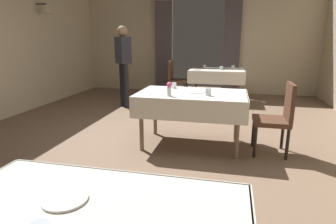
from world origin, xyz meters
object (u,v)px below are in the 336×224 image
(plate_near_c, at_px, (65,199))
(plate_far_a, at_px, (197,70))
(chair_far_left, at_px, (175,78))
(glass_mid_b, at_px, (174,85))
(chair_mid_right, at_px, (278,115))
(glass_far_b, at_px, (221,68))
(plate_mid_d, at_px, (196,92))
(dining_table_mid, at_px, (192,100))
(glass_far_d, at_px, (233,67))
(person_waiter_by_doorway, at_px, (123,60))
(dining_table_far, at_px, (217,74))
(glass_far_c, at_px, (205,67))
(glass_mid_c, at_px, (208,92))
(flower_vase_mid, at_px, (169,89))

(plate_near_c, relative_size, plate_far_a, 1.08)
(chair_far_left, relative_size, glass_mid_b, 11.15)
(chair_mid_right, distance_m, plate_far_a, 3.21)
(glass_mid_b, xyz_separation_m, glass_far_b, (0.57, 2.72, 0.00))
(plate_mid_d, bearing_deg, dining_table_mid, -144.46)
(plate_near_c, xyz_separation_m, plate_far_a, (-0.09, 5.56, 0.00))
(glass_mid_b, bearing_deg, chair_mid_right, -14.46)
(plate_far_a, distance_m, glass_far_d, 0.91)
(glass_mid_b, distance_m, person_waiter_by_doorway, 2.20)
(dining_table_far, xyz_separation_m, chair_mid_right, (0.96, -3.15, -0.13))
(plate_far_a, bearing_deg, glass_mid_b, -90.85)
(glass_far_c, height_order, person_waiter_by_doorway, person_waiter_by_doorway)
(glass_far_d, distance_m, person_waiter_by_doorway, 2.63)
(glass_mid_c, height_order, plate_far_a, glass_mid_c)
(glass_far_c, bearing_deg, glass_far_d, -3.98)
(chair_mid_right, distance_m, chair_far_left, 3.80)
(glass_far_c, bearing_deg, plate_mid_d, -86.35)
(plate_mid_d, bearing_deg, glass_far_c, 93.65)
(glass_mid_c, bearing_deg, flower_vase_mid, -164.19)
(glass_mid_b, height_order, person_waiter_by_doorway, person_waiter_by_doorway)
(glass_far_b, bearing_deg, glass_mid_c, -90.55)
(plate_near_c, bearing_deg, dining_table_mid, 86.04)
(plate_near_c, height_order, plate_mid_d, same)
(dining_table_far, relative_size, glass_far_d, 13.60)
(plate_near_c, xyz_separation_m, plate_mid_d, (0.24, 2.77, 0.00))
(glass_far_c, bearing_deg, glass_mid_c, -83.55)
(glass_far_d, height_order, person_waiter_by_doorway, person_waiter_by_doorway)
(dining_table_mid, bearing_deg, plate_mid_d, 35.54)
(chair_mid_right, xyz_separation_m, glass_far_c, (-1.28, 3.36, 0.28))
(chair_far_left, xyz_separation_m, glass_mid_c, (1.10, -3.32, 0.28))
(plate_near_c, distance_m, glass_far_d, 6.04)
(dining_table_far, bearing_deg, chair_mid_right, -73.11)
(chair_far_left, bearing_deg, plate_mid_d, -73.66)
(dining_table_far, bearing_deg, glass_far_b, -31.59)
(flower_vase_mid, distance_m, plate_far_a, 3.11)
(dining_table_far, height_order, chair_mid_right, chair_mid_right)
(dining_table_mid, distance_m, glass_mid_c, 0.31)
(dining_table_mid, xyz_separation_m, plate_near_c, (-0.19, -2.74, 0.10))
(flower_vase_mid, distance_m, glass_far_d, 3.63)
(plate_near_c, height_order, glass_far_d, glass_far_d)
(glass_mid_b, bearing_deg, glass_far_c, 87.10)
(chair_far_left, xyz_separation_m, glass_far_c, (0.71, 0.13, 0.28))
(flower_vase_mid, distance_m, plate_mid_d, 0.45)
(chair_mid_right, relative_size, chair_far_left, 1.00)
(glass_far_c, height_order, glass_far_d, glass_far_d)
(glass_mid_c, bearing_deg, glass_far_b, 89.45)
(person_waiter_by_doorway, bearing_deg, glass_mid_c, -46.87)
(glass_mid_c, bearing_deg, chair_far_left, 108.33)
(flower_vase_mid, bearing_deg, plate_far_a, 90.43)
(plate_near_c, xyz_separation_m, glass_far_b, (0.45, 5.77, 0.04))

